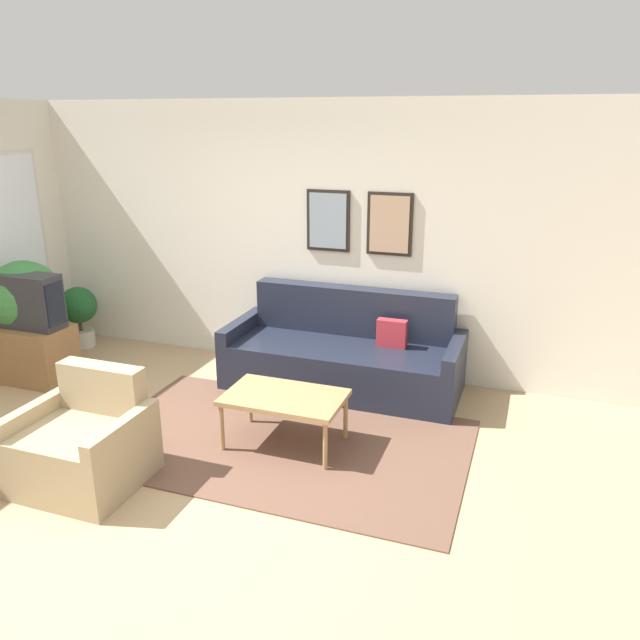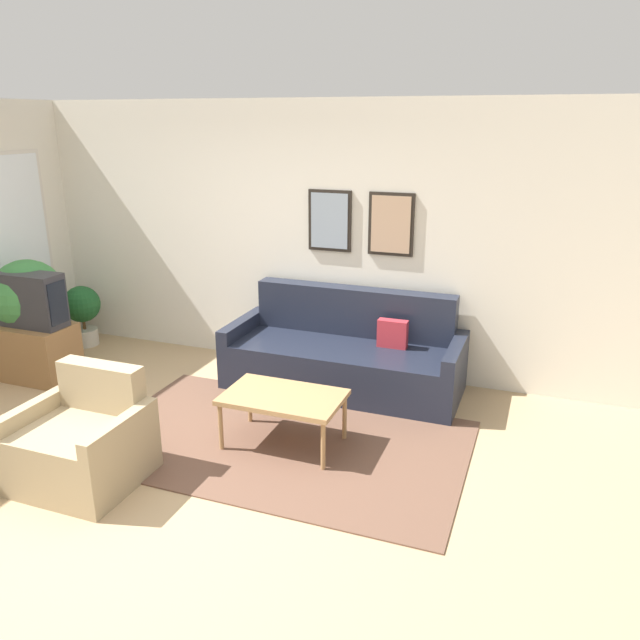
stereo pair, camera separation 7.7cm
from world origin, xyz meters
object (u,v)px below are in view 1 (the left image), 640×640
object	(u,v)px
coffee_table	(284,400)
tv	(29,301)
armchair	(84,446)
couch	(344,356)
potted_plant_tall	(25,299)

from	to	relation	value
coffee_table	tv	distance (m)	2.89
armchair	couch	bearing A→B (deg)	65.09
coffee_table	armchair	size ratio (longest dim) A/B	1.10
couch	tv	distance (m)	3.10
armchair	potted_plant_tall	size ratio (longest dim) A/B	0.73
armchair	potted_plant_tall	xyz separation A→B (m)	(-1.88, 1.50, 0.50)
coffee_table	tv	bearing A→B (deg)	172.36
couch	potted_plant_tall	bearing A→B (deg)	-166.89
couch	armchair	distance (m)	2.56
tv	potted_plant_tall	world-z (taller)	potted_plant_tall
couch	tv	bearing A→B (deg)	-163.06
tv	couch	bearing A→B (deg)	16.94
tv	armchair	size ratio (longest dim) A/B	0.76
couch	potted_plant_tall	xyz separation A→B (m)	(-3.14, -0.73, 0.47)
couch	armchair	world-z (taller)	couch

